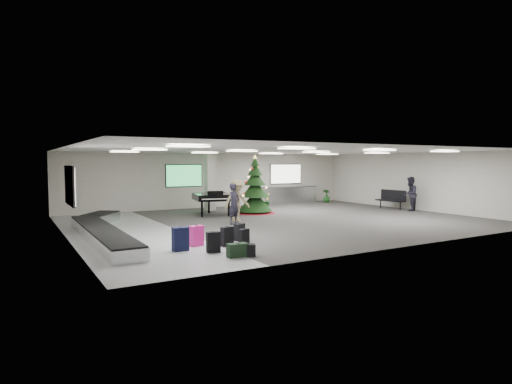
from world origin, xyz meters
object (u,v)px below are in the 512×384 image
christmas_tree (255,193)px  potted_plant_left (267,201)px  baggage_carousel (101,230)px  traveler_b (237,201)px  traveler_a (234,204)px  potted_plant_right (327,196)px  service_counter (288,195)px  traveler_bench (410,194)px  grand_piano (212,197)px  bench (392,198)px  pink_suitcase (196,236)px

christmas_tree → potted_plant_left: (2.28, 2.46, -0.69)m
baggage_carousel → potted_plant_left: (10.58, 5.68, 0.15)m
traveler_b → baggage_carousel: bearing=-174.5°
traveler_a → potted_plant_right: (9.90, 5.82, -0.45)m
baggage_carousel → potted_plant_left: bearing=28.2°
service_counter → potted_plant_left: bearing=-155.1°
traveler_bench → potted_plant_left: traveler_bench is taller
christmas_tree → potted_plant_left: size_ratio=4.26×
christmas_tree → grand_piano: christmas_tree is taller
bench → traveler_b: bearing=177.3°
service_counter → grand_piano: (-6.81, -3.12, 0.35)m
christmas_tree → traveler_bench: (7.78, -3.47, -0.11)m
bench → christmas_tree: bearing=159.8°
christmas_tree → traveler_b: christmas_tree is taller
service_counter → pink_suitcase: (-10.60, -10.26, -0.22)m
christmas_tree → traveler_b: size_ratio=1.61×
traveler_a → potted_plant_right: traveler_a is taller
service_counter → potted_plant_left: service_counter is taller
potted_plant_left → potted_plant_right: (4.82, 0.31, 0.08)m
traveler_bench → potted_plant_left: (-5.50, 5.93, -0.58)m
potted_plant_left → potted_plant_right: potted_plant_right is taller
christmas_tree → baggage_carousel: bearing=-158.8°
pink_suitcase → traveler_b: traveler_b is taller
grand_piano → traveler_a: (-0.54, -3.44, -0.02)m
pink_suitcase → baggage_carousel: bearing=109.8°
traveler_b → traveler_bench: traveler_b is taller
service_counter → grand_piano: grand_piano is taller
pink_suitcase → traveler_a: size_ratio=0.38×
bench → traveler_b: size_ratio=0.92×
traveler_b → traveler_bench: bearing=-6.8°
christmas_tree → potted_plant_left: christmas_tree is taller
grand_piano → potted_plant_left: 5.02m
traveler_bench → bench: bearing=-118.8°
christmas_tree → grand_piano: bearing=170.3°
pink_suitcase → potted_plant_right: (13.16, 9.51, 0.11)m
potted_plant_right → service_counter: bearing=163.8°
grand_piano → traveler_b: 2.90m
traveler_bench → christmas_tree: bearing=-52.5°
christmas_tree → potted_plant_right: 7.64m
bench → potted_plant_left: bench is taller
grand_piano → christmas_tree: bearing=2.3°
bench → potted_plant_left: 7.20m
christmas_tree → traveler_bench: christmas_tree is taller
grand_piano → traveler_bench: bearing=-9.0°
traveler_bench → potted_plant_left: bearing=-75.6°
pink_suitcase → potted_plant_left: (8.34, 9.20, 0.03)m
pink_suitcase → traveler_bench: traveler_bench is taller
bench → traveler_a: bearing=-179.9°
bench → traveler_b: (-10.18, -0.33, 0.34)m
baggage_carousel → bench: bench is taller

